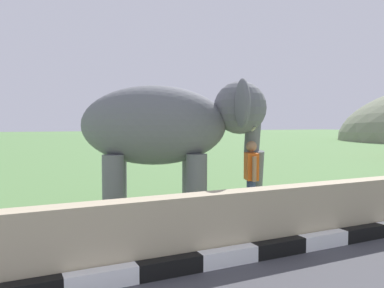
{
  "coord_description": "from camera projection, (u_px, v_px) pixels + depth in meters",
  "views": [
    {
      "loc": [
        0.02,
        -0.87,
        2.01
      ],
      "look_at": [
        3.45,
        6.27,
        1.6
      ],
      "focal_mm": 35.73,
      "sensor_mm": 36.0,
      "label": 1
    }
  ],
  "objects": [
    {
      "name": "barrier_parapet",
      "position": [
        168.0,
        232.0,
        5.34
      ],
      "size": [
        28.0,
        0.36,
        1.0
      ],
      "primitive_type": "cube",
      "color": "tan",
      "rests_on": "ground_plane"
    },
    {
      "name": "elephant",
      "position": [
        172.0,
        128.0,
        8.24
      ],
      "size": [
        4.07,
        3.04,
        2.95
      ],
      "color": "slate",
      "rests_on": "ground_plane"
    },
    {
      "name": "person_handler",
      "position": [
        251.0,
        175.0,
        8.17
      ],
      "size": [
        0.37,
        0.63,
        1.66
      ],
      "color": "navy",
      "rests_on": "ground_plane"
    }
  ]
}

